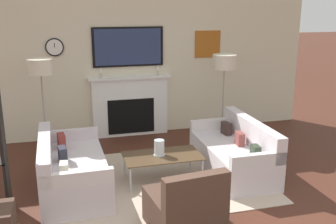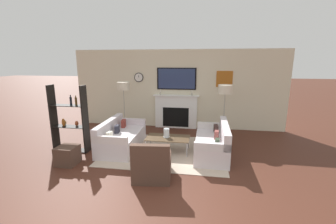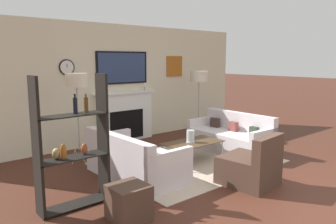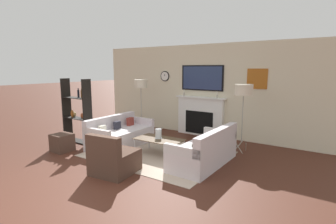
# 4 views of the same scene
# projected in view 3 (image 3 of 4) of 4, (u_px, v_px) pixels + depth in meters

# --- Properties ---
(ground_plane) EXTENTS (60.00, 60.00, 0.00)m
(ground_plane) POSITION_uv_depth(u_px,v_px,m) (322.00, 208.00, 4.25)
(ground_plane) COLOR #482419
(fireplace_wall) EXTENTS (7.34, 0.28, 2.70)m
(fireplace_wall) POSITION_uv_depth(u_px,v_px,m) (122.00, 89.00, 7.65)
(fireplace_wall) COLOR beige
(fireplace_wall) RESTS_ON ground_plane
(area_rug) EXTENTS (3.06, 2.38, 0.01)m
(area_rug) POSITION_uv_depth(u_px,v_px,m) (188.00, 162.00, 6.14)
(area_rug) COLOR #B9A591
(area_rug) RESTS_ON ground_plane
(couch_left) EXTENTS (0.90, 1.76, 0.76)m
(couch_left) POSITION_uv_depth(u_px,v_px,m) (134.00, 161.00, 5.32)
(couch_left) COLOR silver
(couch_left) RESTS_ON ground_plane
(couch_right) EXTENTS (0.81, 1.78, 0.79)m
(couch_right) POSITION_uv_depth(u_px,v_px,m) (231.00, 138.00, 6.88)
(couch_right) COLOR silver
(couch_right) RESTS_ON ground_plane
(armchair) EXTENTS (0.82, 0.85, 0.81)m
(armchair) POSITION_uv_depth(u_px,v_px,m) (251.00, 167.00, 5.03)
(armchair) COLOR #483227
(armchair) RESTS_ON ground_plane
(coffee_table) EXTENTS (1.12, 0.62, 0.39)m
(coffee_table) POSITION_uv_depth(u_px,v_px,m) (193.00, 143.00, 6.10)
(coffee_table) COLOR #4C3823
(coffee_table) RESTS_ON ground_plane
(hurricane_candle) EXTENTS (0.17, 0.17, 0.23)m
(hurricane_candle) POSITION_uv_depth(u_px,v_px,m) (190.00, 137.00, 6.08)
(hurricane_candle) COLOR silver
(hurricane_candle) RESTS_ON coffee_table
(floor_lamp_left) EXTENTS (0.39, 0.39, 1.68)m
(floor_lamp_left) POSITION_uv_depth(u_px,v_px,m) (77.00, 81.00, 5.88)
(floor_lamp_left) COLOR #9E998E
(floor_lamp_left) RESTS_ON ground_plane
(floor_lamp_right) EXTENTS (0.42, 0.42, 1.64)m
(floor_lamp_right) POSITION_uv_depth(u_px,v_px,m) (199.00, 77.00, 7.88)
(floor_lamp_right) COLOR #9E998E
(floor_lamp_right) RESTS_ON ground_plane
(shelf_unit) EXTENTS (0.92, 0.28, 1.73)m
(shelf_unit) POSITION_uv_depth(u_px,v_px,m) (72.00, 146.00, 4.18)
(shelf_unit) COLOR black
(shelf_unit) RESTS_ON ground_plane
(ottoman) EXTENTS (0.44, 0.44, 0.43)m
(ottoman) POSITION_uv_depth(u_px,v_px,m) (129.00, 202.00, 3.95)
(ottoman) COLOR #483227
(ottoman) RESTS_ON ground_plane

